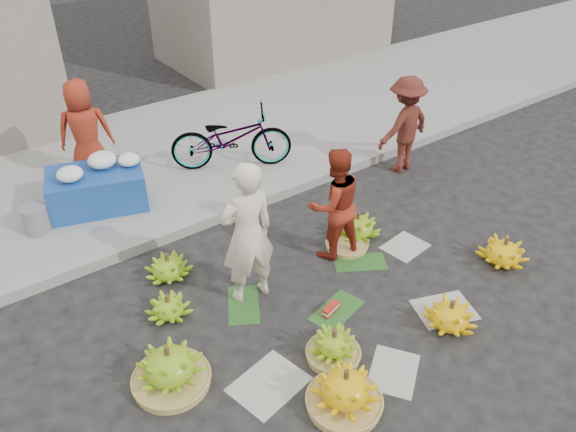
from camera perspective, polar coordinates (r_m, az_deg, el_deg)
ground at (r=6.60m, az=4.52°, el=-8.26°), size 80.00×80.00×0.00m
curb at (r=7.99m, az=-5.56°, el=0.78°), size 40.00×0.25×0.15m
sidewalk at (r=9.64m, az=-12.07°, el=6.23°), size 40.00×4.00×0.12m
newspaper_scatter at (r=6.19m, az=9.35°, el=-12.19°), size 3.20×1.80×0.00m
banana_leaves at (r=6.66m, az=2.75°, el=-7.65°), size 2.00×1.00×0.00m
banana_bunch_0 at (r=5.67m, az=-11.94°, el=-14.86°), size 0.75×0.75×0.50m
banana_bunch_1 at (r=5.84m, az=4.66°, el=-13.07°), size 0.61×0.61×0.39m
banana_bunch_2 at (r=5.42m, az=5.81°, el=-17.26°), size 0.77×0.77×0.48m
banana_bunch_3 at (r=6.38m, az=16.14°, el=-9.66°), size 0.61×0.61×0.36m
banana_bunch_4 at (r=7.48m, az=21.06°, el=-3.40°), size 0.65×0.65×0.37m
banana_bunch_5 at (r=7.50m, az=7.06°, el=-0.96°), size 0.61×0.61×0.37m
banana_bunch_6 at (r=6.41m, az=-12.05°, el=-9.05°), size 0.54×0.54×0.30m
banana_bunch_7 at (r=6.91m, az=-12.06°, el=-5.10°), size 0.71×0.71×0.35m
basket_spare at (r=7.35m, az=5.99°, el=-2.97°), size 0.61×0.61×0.06m
incense_stack at (r=6.38m, az=4.37°, el=-9.38°), size 0.25×0.14×0.10m
vendor_cream at (r=6.08m, az=-4.17°, el=-1.85°), size 0.67×0.48×1.75m
vendor_red at (r=6.84m, az=4.74°, el=1.19°), size 0.81×0.68×1.47m
man_striped at (r=8.93m, az=11.76°, el=9.06°), size 1.02×0.62×1.53m
flower_table at (r=8.22m, az=-18.80°, el=2.88°), size 1.46×1.14×0.74m
grey_bucket at (r=8.02m, az=-24.24°, el=-0.30°), size 0.33×0.33×0.37m
flower_vendor at (r=8.71m, az=-19.91°, el=8.02°), size 0.89×0.73×1.56m
bicycle at (r=8.74m, az=-5.79°, el=7.89°), size 1.44×1.95×0.98m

